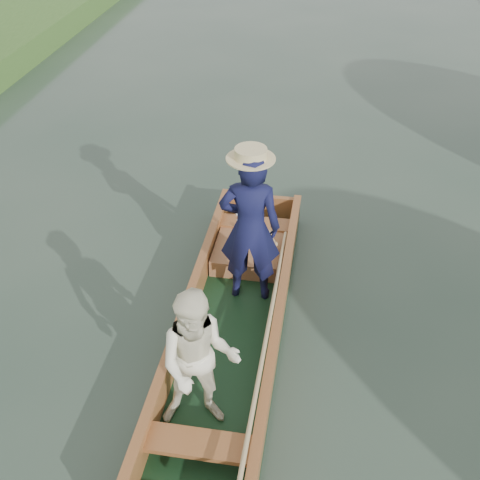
# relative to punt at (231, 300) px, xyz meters

# --- Properties ---
(ground) EXTENTS (120.00, 120.00, 0.00)m
(ground) POSITION_rel_punt_xyz_m (-0.00, 0.03, -0.61)
(ground) COLOR #283D30
(ground) RESTS_ON ground
(punt) EXTENTS (1.12, 5.00, 2.00)m
(punt) POSITION_rel_punt_xyz_m (0.00, 0.00, 0.00)
(punt) COLOR black
(punt) RESTS_ON ground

